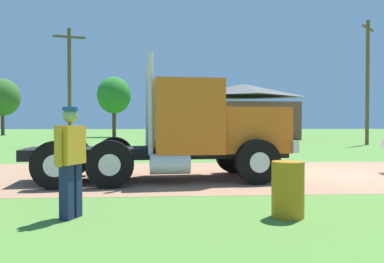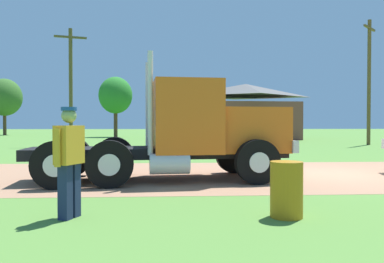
% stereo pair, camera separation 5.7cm
% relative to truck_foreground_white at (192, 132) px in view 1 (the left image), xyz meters
% --- Properties ---
extents(ground_plane, '(200.00, 200.00, 0.00)m').
position_rel_truck_foreground_white_xyz_m(ground_plane, '(4.55, 0.96, -1.32)').
color(ground_plane, '#538236').
extents(dirt_track, '(120.00, 6.94, 0.01)m').
position_rel_truck_foreground_white_xyz_m(dirt_track, '(4.55, 0.96, -1.32)').
color(dirt_track, '#A27558').
rests_on(dirt_track, ground_plane).
extents(truck_foreground_white, '(7.26, 3.17, 3.38)m').
position_rel_truck_foreground_white_xyz_m(truck_foreground_white, '(0.00, 0.00, 0.00)').
color(truck_foreground_white, black).
rests_on(truck_foreground_white, ground_plane).
extents(visitor_by_barrel, '(0.43, 0.65, 1.83)m').
position_rel_truck_foreground_white_xyz_m(visitor_by_barrel, '(-2.24, -4.26, -0.30)').
color(visitor_by_barrel, gold).
rests_on(visitor_by_barrel, ground_plane).
extents(steel_barrel, '(0.54, 0.54, 0.93)m').
position_rel_truck_foreground_white_xyz_m(steel_barrel, '(1.35, -4.41, -0.86)').
color(steel_barrel, '#B27214').
rests_on(steel_barrel, ground_plane).
extents(shed_building, '(10.42, 7.53, 5.57)m').
position_rel_truck_foreground_white_xyz_m(shed_building, '(6.95, 27.52, 1.37)').
color(shed_building, brown).
rests_on(shed_building, ground_plane).
extents(utility_pole_near, '(2.16, 0.72, 8.24)m').
position_rel_truck_foreground_white_xyz_m(utility_pole_near, '(-7.62, 16.62, 3.05)').
color(utility_pole_near, brown).
rests_on(utility_pole_near, ground_plane).
extents(utility_pole_far, '(1.67, 1.64, 9.18)m').
position_rel_truck_foreground_white_xyz_m(utility_pole_far, '(13.97, 16.67, 3.53)').
color(utility_pole_far, brown).
rests_on(utility_pole_far, ground_plane).
extents(tree_left, '(4.65, 4.65, 7.76)m').
position_rel_truck_foreground_white_xyz_m(tree_left, '(-23.48, 43.08, 3.86)').
color(tree_left, '#513823').
rests_on(tree_left, ground_plane).
extents(tree_mid, '(3.91, 3.91, 7.06)m').
position_rel_truck_foreground_white_xyz_m(tree_mid, '(-7.10, 34.51, 3.55)').
color(tree_mid, '#513823').
rests_on(tree_mid, ground_plane).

